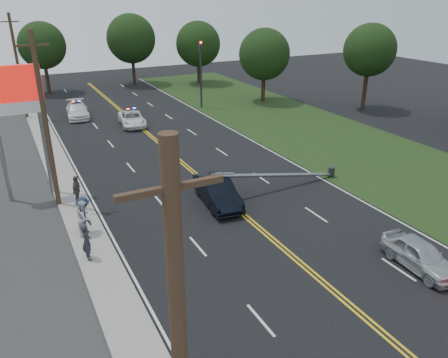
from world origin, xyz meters
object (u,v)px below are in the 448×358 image
bystander_b (84,218)px  traffic_signal (201,69)px  pylon_sign (15,101)px  fallen_streetlight (284,175)px  emergency_b (77,110)px  bystander_d (77,190)px  waiting_sedan (420,255)px  bystander_c (84,215)px  crashed_sedan (217,192)px  emergency_a (132,119)px  utility_pole_far (18,67)px  utility_pole_mid (46,123)px  bystander_a (87,242)px

bystander_b → traffic_signal: bearing=-8.7°
pylon_sign → fallen_streetlight: size_ratio=0.85×
emergency_b → bystander_d: size_ratio=2.85×
waiting_sedan → bystander_c: (-13.04, 10.11, 0.43)m
waiting_sedan → pylon_sign: bearing=136.7°
crashed_sedan → emergency_a: bearing=95.6°
utility_pole_far → traffic_signal: bearing=-12.9°
bystander_c → bystander_b: bearing=158.7°
traffic_signal → fallen_streetlight: 22.62m
traffic_signal → bystander_d: traffic_signal is taller
utility_pole_mid → bystander_d: size_ratio=5.68×
crashed_sedan → emergency_a: size_ratio=1.02×
traffic_signal → waiting_sedan: size_ratio=1.80×
bystander_b → pylon_sign: bearing=45.9°
traffic_signal → emergency_b: bearing=171.3°
emergency_a → emergency_b: size_ratio=0.93×
emergency_a → bystander_a: 22.92m
traffic_signal → bystander_a: size_ratio=3.81×
fallen_streetlight → emergency_b: bearing=110.1°
emergency_a → bystander_a: bearing=-104.5°
emergency_a → bystander_a: bystander_a is taller
emergency_a → bystander_c: 20.33m
traffic_signal → utility_pole_far: utility_pole_far is taller
pylon_sign → waiting_sedan: 22.86m
emergency_a → bystander_d: 16.96m
bystander_b → bystander_d: size_ratio=1.08×
utility_pole_mid → utility_pole_far: bearing=90.0°
traffic_signal → utility_pole_mid: (-17.50, -18.00, 0.88)m
crashed_sedan → bystander_a: 8.54m
fallen_streetlight → utility_pole_far: bearing=117.2°
emergency_b → pylon_sign: bearing=-102.3°
utility_pole_mid → bystander_b: size_ratio=5.24×
crashed_sedan → emergency_a: 18.68m
emergency_a → bystander_a: (-8.29, -21.36, 0.40)m
bystander_b → bystander_a: bearing=-160.2°
bystander_c → crashed_sedan: bearing=-101.3°
pylon_sign → bystander_d: (2.34, -2.56, -5.00)m
waiting_sedan → bystander_d: 18.76m
utility_pole_far → bystander_a: bearing=-89.2°
waiting_sedan → bystander_c: bystander_c is taller
emergency_b → bystander_b: 24.67m
fallen_streetlight → waiting_sedan: fallen_streetlight is taller
utility_pole_mid → waiting_sedan: 20.37m
traffic_signal → utility_pole_far: 17.97m
utility_pole_mid → emergency_a: utility_pole_mid is taller
utility_pole_mid → emergency_b: 20.95m
bystander_c → waiting_sedan: bearing=-139.4°
emergency_a → emergency_b: emergency_b is taller
bystander_d → crashed_sedan: bearing=-86.5°
pylon_sign → bystander_b: bearing=-72.1°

